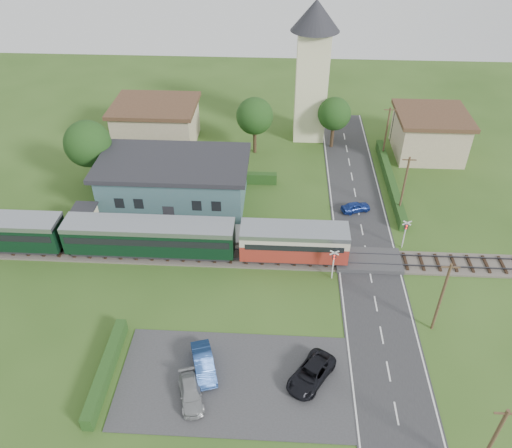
# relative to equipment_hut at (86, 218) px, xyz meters

# --- Properties ---
(ground) EXTENTS (120.00, 120.00, 0.00)m
(ground) POSITION_rel_equipment_hut_xyz_m (18.00, -5.20, -1.75)
(ground) COLOR #2D4C19
(railway_track) EXTENTS (76.00, 3.20, 0.49)m
(railway_track) POSITION_rel_equipment_hut_xyz_m (18.00, -3.20, -1.64)
(railway_track) COLOR #4C443D
(railway_track) RESTS_ON ground
(road) EXTENTS (6.00, 70.00, 0.05)m
(road) POSITION_rel_equipment_hut_xyz_m (28.00, -5.20, -1.72)
(road) COLOR #28282B
(road) RESTS_ON ground
(car_park) EXTENTS (17.00, 9.00, 0.08)m
(car_park) POSITION_rel_equipment_hut_xyz_m (16.50, -17.20, -1.71)
(car_park) COLOR #333335
(car_park) RESTS_ON ground
(crossing_deck) EXTENTS (6.20, 3.40, 0.45)m
(crossing_deck) POSITION_rel_equipment_hut_xyz_m (28.00, -3.20, -1.52)
(crossing_deck) COLOR #333335
(crossing_deck) RESTS_ON ground
(platform) EXTENTS (30.00, 3.00, 0.45)m
(platform) POSITION_rel_equipment_hut_xyz_m (8.00, 0.00, -1.52)
(platform) COLOR gray
(platform) RESTS_ON ground
(equipment_hut) EXTENTS (2.30, 2.30, 2.55)m
(equipment_hut) POSITION_rel_equipment_hut_xyz_m (0.00, 0.00, 0.00)
(equipment_hut) COLOR beige
(equipment_hut) RESTS_ON platform
(station_building) EXTENTS (16.00, 9.00, 5.30)m
(station_building) POSITION_rel_equipment_hut_xyz_m (8.00, 5.79, 0.95)
(station_building) COLOR #405D61
(station_building) RESTS_ON ground
(train) EXTENTS (43.20, 2.90, 3.40)m
(train) POSITION_rel_equipment_hut_xyz_m (4.10, -3.20, 0.43)
(train) COLOR #232328
(train) RESTS_ON ground
(church_tower) EXTENTS (6.00, 6.00, 17.60)m
(church_tower) POSITION_rel_equipment_hut_xyz_m (23.00, 22.80, 8.48)
(church_tower) COLOR beige
(church_tower) RESTS_ON ground
(house_west) EXTENTS (10.80, 8.80, 5.50)m
(house_west) POSITION_rel_equipment_hut_xyz_m (3.00, 19.80, 1.04)
(house_west) COLOR tan
(house_west) RESTS_ON ground
(house_east) EXTENTS (8.80, 8.80, 5.50)m
(house_east) POSITION_rel_equipment_hut_xyz_m (38.00, 18.80, 1.05)
(house_east) COLOR tan
(house_east) RESTS_ON ground
(hedge_carpark) EXTENTS (0.80, 9.00, 1.20)m
(hedge_carpark) POSITION_rel_equipment_hut_xyz_m (7.00, -17.20, -1.15)
(hedge_carpark) COLOR #193814
(hedge_carpark) RESTS_ON ground
(hedge_roadside) EXTENTS (0.80, 18.00, 1.20)m
(hedge_roadside) POSITION_rel_equipment_hut_xyz_m (32.20, 10.80, -1.15)
(hedge_roadside) COLOR #193814
(hedge_roadside) RESTS_ON ground
(hedge_station) EXTENTS (22.00, 0.80, 1.30)m
(hedge_station) POSITION_rel_equipment_hut_xyz_m (8.00, 10.30, -1.10)
(hedge_station) COLOR #193814
(hedge_station) RESTS_ON ground
(tree_a) EXTENTS (5.20, 5.20, 8.00)m
(tree_a) POSITION_rel_equipment_hut_xyz_m (-2.00, 8.80, 3.63)
(tree_a) COLOR #332316
(tree_a) RESTS_ON ground
(tree_b) EXTENTS (4.60, 4.60, 7.34)m
(tree_b) POSITION_rel_equipment_hut_xyz_m (16.00, 17.80, 3.27)
(tree_b) COLOR #332316
(tree_b) RESTS_ON ground
(tree_c) EXTENTS (4.20, 4.20, 6.78)m
(tree_c) POSITION_rel_equipment_hut_xyz_m (26.00, 19.80, 2.91)
(tree_c) COLOR #332316
(tree_c) RESTS_ON ground
(utility_pole_a) EXTENTS (1.40, 0.22, 7.00)m
(utility_pole_a) POSITION_rel_equipment_hut_xyz_m (32.20, -23.20, 1.88)
(utility_pole_a) COLOR #473321
(utility_pole_a) RESTS_ON ground
(utility_pole_b) EXTENTS (1.40, 0.22, 7.00)m
(utility_pole_b) POSITION_rel_equipment_hut_xyz_m (32.20, -11.20, 1.88)
(utility_pole_b) COLOR #473321
(utility_pole_b) RESTS_ON ground
(utility_pole_c) EXTENTS (1.40, 0.22, 7.00)m
(utility_pole_c) POSITION_rel_equipment_hut_xyz_m (32.20, 4.80, 1.88)
(utility_pole_c) COLOR #473321
(utility_pole_c) RESTS_ON ground
(utility_pole_d) EXTENTS (1.40, 0.22, 7.00)m
(utility_pole_d) POSITION_rel_equipment_hut_xyz_m (32.20, 16.80, 1.88)
(utility_pole_d) COLOR #473321
(utility_pole_d) RESTS_ON ground
(crossing_signal_near) EXTENTS (0.84, 0.28, 3.28)m
(crossing_signal_near) POSITION_rel_equipment_hut_xyz_m (24.40, -5.61, 0.39)
(crossing_signal_near) COLOR silver
(crossing_signal_near) RESTS_ON ground
(crossing_signal_far) EXTENTS (0.84, 0.28, 3.28)m
(crossing_signal_far) POSITION_rel_equipment_hut_xyz_m (31.60, -0.81, 0.39)
(crossing_signal_far) COLOR silver
(crossing_signal_far) RESTS_ON ground
(streetlamp_west) EXTENTS (0.30, 0.30, 5.15)m
(streetlamp_west) POSITION_rel_equipment_hut_xyz_m (-4.00, 14.80, 1.29)
(streetlamp_west) COLOR #3F3F47
(streetlamp_west) RESTS_ON ground
(streetlamp_east) EXTENTS (0.30, 0.30, 5.15)m
(streetlamp_east) POSITION_rel_equipment_hut_xyz_m (34.00, 21.80, 1.29)
(streetlamp_east) COLOR #3F3F47
(streetlamp_east) RESTS_ON ground
(car_on_road) EXTENTS (3.41, 2.29, 1.08)m
(car_on_road) POSITION_rel_equipment_hut_xyz_m (27.65, 5.12, -1.16)
(car_on_road) COLOR navy
(car_on_road) RESTS_ON road
(car_park_blue) EXTENTS (2.58, 4.32, 1.35)m
(car_park_blue) POSITION_rel_equipment_hut_xyz_m (14.16, -16.30, -0.99)
(car_park_blue) COLOR navy
(car_park_blue) RESTS_ON car_park
(car_park_silver) EXTENTS (2.54, 4.05, 1.09)m
(car_park_silver) POSITION_rel_equipment_hut_xyz_m (13.58, -18.79, -1.12)
(car_park_silver) COLOR gray
(car_park_silver) RESTS_ON car_park
(car_park_dark) EXTENTS (4.18, 4.94, 1.26)m
(car_park_dark) POSITION_rel_equipment_hut_xyz_m (22.13, -16.72, -1.04)
(car_park_dark) COLOR black
(car_park_dark) RESTS_ON car_park
(pedestrian_near) EXTENTS (0.65, 0.53, 1.55)m
(pedestrian_near) POSITION_rel_equipment_hut_xyz_m (13.96, 0.03, -0.52)
(pedestrian_near) COLOR gray
(pedestrian_near) RESTS_ON platform
(pedestrian_far) EXTENTS (0.89, 1.01, 1.74)m
(pedestrian_far) POSITION_rel_equipment_hut_xyz_m (1.36, 0.37, -0.43)
(pedestrian_far) COLOR gray
(pedestrian_far) RESTS_ON platform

